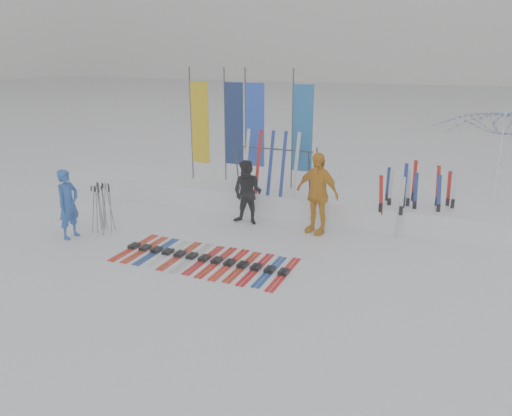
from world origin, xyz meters
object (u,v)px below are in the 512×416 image
at_px(ski_row, 204,259).
at_px(ski_rack, 276,164).
at_px(person_blue, 68,204).
at_px(tent_canopy, 497,169).
at_px(person_black, 247,193).
at_px(person_yellow, 317,193).

bearing_deg(ski_row, ski_rack, 85.35).
distance_m(person_blue, tent_canopy, 10.31).
distance_m(person_black, ski_rack, 1.19).
height_order(person_black, tent_canopy, tent_canopy).
relative_size(person_black, ski_row, 0.44).
height_order(tent_canopy, ski_row, tent_canopy).
distance_m(person_black, person_yellow, 1.80).
height_order(person_blue, tent_canopy, tent_canopy).
distance_m(person_blue, ski_rack, 5.23).
xyz_separation_m(person_black, ski_rack, (0.39, 0.97, 0.57)).
bearing_deg(person_yellow, person_black, -161.14).
bearing_deg(tent_canopy, person_black, -159.35).
bearing_deg(ski_row, person_black, 92.38).
bearing_deg(person_blue, ski_row, -88.55).
bearing_deg(ski_row, tent_canopy, 39.81).
height_order(person_black, ski_rack, ski_rack).
xyz_separation_m(person_yellow, ski_rack, (-1.40, 0.92, 0.39)).
bearing_deg(person_blue, person_black, -52.48).
relative_size(tent_canopy, ski_row, 0.88).
relative_size(person_blue, tent_canopy, 0.50).
height_order(person_blue, person_black, person_blue).
xyz_separation_m(person_blue, person_yellow, (5.24, 2.59, 0.16)).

